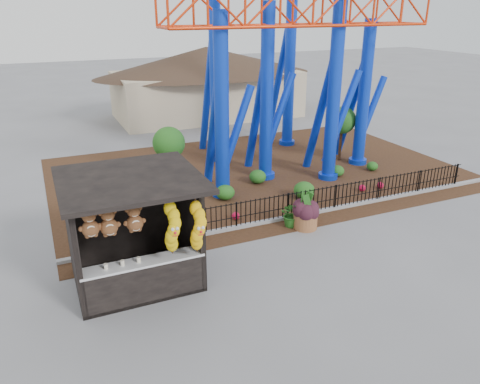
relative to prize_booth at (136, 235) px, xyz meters
name	(u,v)px	position (x,y,z in m)	size (l,w,h in m)	color
ground	(253,277)	(2.98, -0.92, -1.53)	(120.00, 120.00, 0.00)	slate
mulch_bed	(257,172)	(6.98, 7.08, -1.52)	(18.00, 12.00, 0.02)	#331E11
curb	(316,212)	(6.98, 2.08, -1.47)	(18.00, 0.18, 0.12)	gray
prize_booth	(136,235)	(0.00, 0.00, 0.00)	(3.50, 3.40, 3.12)	black
picket_fence	(338,197)	(7.88, 2.08, -1.03)	(12.20, 0.06, 1.00)	black
roller_coaster	(281,23)	(8.10, 7.31, 4.92)	(11.00, 6.37, 10.82)	#0B32C8
terracotta_planter	(305,220)	(5.96, 1.22, -1.24)	(0.82, 0.82, 0.57)	brown
planter_foliage	(306,204)	(5.96, 1.22, -0.64)	(0.70, 0.70, 0.64)	black
potted_plant	(292,214)	(5.61, 1.52, -1.07)	(0.82, 0.71, 0.91)	#265218
landscaping	(289,183)	(7.19, 4.53, -1.23)	(8.28, 3.50, 0.66)	#1F5318
pavilion	(207,71)	(8.98, 19.08, 1.54)	(15.00, 15.00, 4.80)	#BFAD8C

